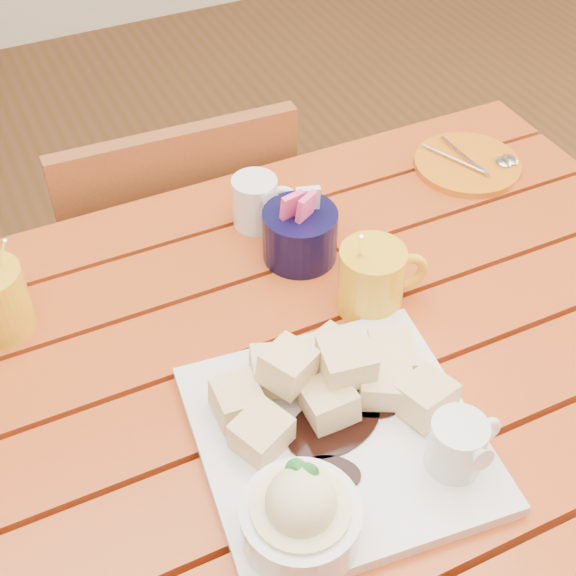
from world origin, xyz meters
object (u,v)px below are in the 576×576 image
dessert_plate (333,442)px  chair_far (177,270)px  table (282,433)px  orange_saucer (468,164)px  coffee_mug_right (373,278)px

dessert_plate → chair_far: bearing=86.9°
table → chair_far: chair_far is taller
table → orange_saucer: size_ratio=7.39×
coffee_mug_right → chair_far: coffee_mug_right is taller
table → chair_far: size_ratio=1.46×
orange_saucer → coffee_mug_right: bearing=-145.4°
coffee_mug_right → orange_saucer: 0.35m
dessert_plate → coffee_mug_right: coffee_mug_right is taller
table → orange_saucer: orange_saucer is taller
dessert_plate → chair_far: 0.74m
coffee_mug_right → dessert_plate: bearing=-121.4°
coffee_mug_right → orange_saucer: coffee_mug_right is taller
table → chair_far: bearing=86.1°
orange_saucer → chair_far: bearing=144.7°
dessert_plate → table: bearing=90.1°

